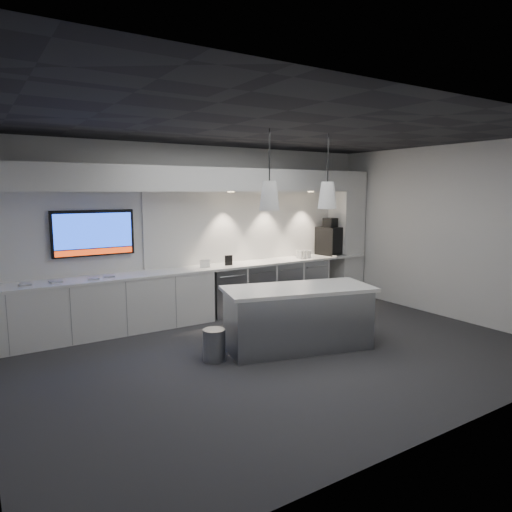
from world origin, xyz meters
TOP-DOWN VIEW (x-y plane):
  - floor at (0.00, 0.00)m, footprint 7.00×7.00m
  - ceiling at (0.00, 0.00)m, footprint 7.00×7.00m
  - wall_back at (0.00, 2.50)m, footprint 7.00×0.00m
  - wall_front at (0.00, -2.50)m, footprint 7.00×0.00m
  - wall_right at (3.50, 0.00)m, footprint 0.00×7.00m
  - back_counter at (0.00, 2.17)m, footprint 6.80×0.65m
  - left_base_cabinets at (-1.75, 2.17)m, footprint 3.30×0.63m
  - fridge_unit_a at (0.25, 2.17)m, footprint 0.60×0.61m
  - fridge_unit_b at (0.88, 2.17)m, footprint 0.60×0.61m
  - fridge_unit_c at (1.51, 2.17)m, footprint 0.60×0.61m
  - fridge_unit_d at (2.14, 2.17)m, footprint 0.60×0.61m
  - backsplash at (1.20, 2.48)m, footprint 4.60×0.03m
  - soffit at (0.00, 2.20)m, footprint 6.90×0.60m
  - column at (3.20, 2.20)m, footprint 0.55×0.55m
  - wall_tv at (-1.90, 2.45)m, footprint 1.25×0.07m
  - island at (0.29, 0.06)m, footprint 2.24×1.39m
  - bin at (-0.93, 0.27)m, footprint 0.39×0.39m
  - coffee_machine at (2.76, 2.20)m, footprint 0.49×0.65m
  - sign_black at (0.32, 2.12)m, footprint 0.14×0.04m
  - sign_white at (-0.14, 2.13)m, footprint 0.18×0.05m
  - cup_cluster at (1.99, 2.10)m, footprint 0.28×0.18m
  - tray_a at (-2.93, 2.14)m, footprint 0.17×0.17m
  - tray_b at (-2.53, 2.13)m, footprint 0.18×0.18m
  - tray_c at (-2.02, 2.08)m, footprint 0.19×0.19m
  - tray_d at (-1.76, 2.16)m, footprint 0.19×0.19m
  - pendant_left at (-0.21, 0.06)m, footprint 0.27×0.27m
  - pendant_right at (0.78, 0.06)m, footprint 0.27×0.27m

SIDE VIEW (x-z plane):
  - floor at x=0.00m, z-range 0.00..0.00m
  - bin at x=-0.93m, z-range 0.00..0.42m
  - fridge_unit_a at x=0.25m, z-range 0.00..0.85m
  - fridge_unit_b at x=0.88m, z-range 0.00..0.85m
  - fridge_unit_c at x=1.51m, z-range 0.00..0.85m
  - fridge_unit_d at x=2.14m, z-range 0.00..0.85m
  - left_base_cabinets at x=-1.75m, z-range 0.00..0.86m
  - island at x=0.29m, z-range 0.00..0.89m
  - back_counter at x=0.00m, z-range 0.86..0.90m
  - tray_a at x=-2.93m, z-range 0.90..0.92m
  - tray_b at x=-2.53m, z-range 0.90..0.92m
  - tray_c at x=-2.02m, z-range 0.90..0.92m
  - tray_d at x=-1.76m, z-range 0.90..0.92m
  - sign_white at x=-0.14m, z-range 0.90..1.04m
  - cup_cluster at x=1.99m, z-range 0.90..1.05m
  - sign_black at x=0.32m, z-range 0.90..1.08m
  - coffee_machine at x=2.76m, z-range 0.83..1.59m
  - column at x=3.20m, z-range 0.00..2.60m
  - wall_back at x=0.00m, z-range -2.00..5.00m
  - wall_front at x=0.00m, z-range -2.00..5.00m
  - wall_right at x=3.50m, z-range -2.00..5.00m
  - backsplash at x=1.20m, z-range 0.90..2.20m
  - wall_tv at x=-1.90m, z-range 1.20..1.92m
  - pendant_left at x=-0.21m, z-range 1.61..2.69m
  - pendant_right at x=0.78m, z-range 1.61..2.69m
  - soffit at x=0.00m, z-range 2.20..2.60m
  - ceiling at x=0.00m, z-range 3.00..3.00m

